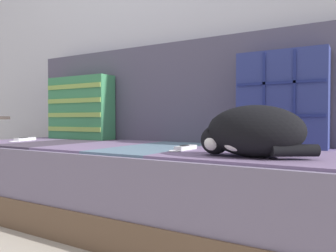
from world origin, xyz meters
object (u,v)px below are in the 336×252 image
object	(u,v)px
game_remote_near	(24,139)
throw_pillow_quilted	(282,100)
throw_pillow_striped	(81,108)
sleeping_cat	(251,132)
game_remote_far	(185,148)
couch	(135,183)

from	to	relation	value
game_remote_near	throw_pillow_quilted	bearing A→B (deg)	12.32
throw_pillow_striped	sleeping_cat	distance (m)	1.33
sleeping_cat	game_remote_near	size ratio (longest dim) A/B	1.99
throw_pillow_quilted	game_remote_near	bearing A→B (deg)	-167.68
throw_pillow_striped	game_remote_far	world-z (taller)	throw_pillow_striped
sleeping_cat	game_remote_near	xyz separation A→B (m)	(-1.40, 0.12, -0.08)
throw_pillow_quilted	game_remote_far	distance (m)	0.51
sleeping_cat	game_remote_near	bearing A→B (deg)	174.93
throw_pillow_striped	game_remote_far	distance (m)	1.01
game_remote_near	throw_pillow_striped	bearing A→B (deg)	63.90
sleeping_cat	game_remote_near	distance (m)	1.41
throw_pillow_quilted	sleeping_cat	xyz separation A→B (m)	(-0.02, -0.44, -0.13)
game_remote_far	sleeping_cat	bearing A→B (deg)	-19.05
throw_pillow_striped	sleeping_cat	size ratio (longest dim) A/B	1.17
sleeping_cat	game_remote_near	world-z (taller)	sleeping_cat
sleeping_cat	game_remote_far	distance (m)	0.34
couch	sleeping_cat	xyz separation A→B (m)	(0.66, -0.23, 0.28)
throw_pillow_quilted	game_remote_near	xyz separation A→B (m)	(-1.42, -0.31, -0.21)
couch	sleeping_cat	distance (m)	0.76
couch	throw_pillow_quilted	distance (m)	0.82
throw_pillow_quilted	game_remote_far	bearing A→B (deg)	-135.34
game_remote_near	game_remote_far	xyz separation A→B (m)	(1.09, -0.02, -0.00)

